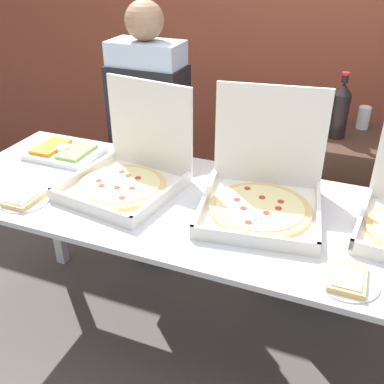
# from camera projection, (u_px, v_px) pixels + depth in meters

# --- Properties ---
(ground_plane) EXTENTS (16.00, 16.00, 0.00)m
(ground_plane) POSITION_uv_depth(u_px,v_px,m) (192.00, 349.00, 2.40)
(ground_plane) COLOR #514C47
(brick_wall_behind) EXTENTS (10.00, 0.06, 2.80)m
(brick_wall_behind) POSITION_uv_depth(u_px,v_px,m) (284.00, 23.00, 3.08)
(brick_wall_behind) COLOR brown
(brick_wall_behind) RESTS_ON ground_plane
(buffet_table) EXTENTS (2.28, 0.84, 0.92)m
(buffet_table) POSITION_uv_depth(u_px,v_px,m) (192.00, 223.00, 2.00)
(buffet_table) COLOR silver
(buffet_table) RESTS_ON ground_plane
(pizza_box_near_left) EXTENTS (0.52, 0.53, 0.45)m
(pizza_box_near_left) POSITION_uv_depth(u_px,v_px,m) (129.00, 171.00, 2.03)
(pizza_box_near_left) COLOR silver
(pizza_box_near_left) RESTS_ON buffet_table
(pizza_box_far_left) EXTENTS (0.54, 0.56, 0.48)m
(pizza_box_far_left) POSITION_uv_depth(u_px,v_px,m) (262.00, 190.00, 1.87)
(pizza_box_far_left) COLOR silver
(pizza_box_far_left) RESTS_ON buffet_table
(paper_plate_front_right) EXTENTS (0.20, 0.20, 0.03)m
(paper_plate_front_right) POSITION_uv_depth(u_px,v_px,m) (25.00, 199.00, 1.94)
(paper_plate_front_right) COLOR white
(paper_plate_front_right) RESTS_ON buffet_table
(paper_plate_front_center) EXTENTS (0.21, 0.21, 0.03)m
(paper_plate_front_center) POSITION_uv_depth(u_px,v_px,m) (347.00, 279.00, 1.49)
(paper_plate_front_center) COLOR white
(paper_plate_front_center) RESTS_ON buffet_table
(veggie_tray) EXTENTS (0.36, 0.26, 0.05)m
(veggie_tray) POSITION_uv_depth(u_px,v_px,m) (64.00, 152.00, 2.34)
(veggie_tray) COLOR white
(veggie_tray) RESTS_ON buffet_table
(sideboard_podium) EXTENTS (0.73, 0.52, 1.00)m
(sideboard_podium) POSITION_uv_depth(u_px,v_px,m) (323.00, 212.00, 2.66)
(sideboard_podium) COLOR #382319
(sideboard_podium) RESTS_ON ground_plane
(soda_bottle) EXTENTS (0.09, 0.09, 0.34)m
(soda_bottle) POSITION_uv_depth(u_px,v_px,m) (340.00, 110.00, 2.31)
(soda_bottle) COLOR black
(soda_bottle) RESTS_ON sideboard_podium
(soda_can_silver) EXTENTS (0.07, 0.07, 0.12)m
(soda_can_silver) POSITION_uv_depth(u_px,v_px,m) (364.00, 118.00, 2.46)
(soda_can_silver) COLOR silver
(soda_can_silver) RESTS_ON sideboard_podium
(soda_can_colored) EXTENTS (0.07, 0.07, 0.12)m
(soda_can_colored) POSITION_uv_depth(u_px,v_px,m) (334.00, 110.00, 2.56)
(soda_can_colored) COLOR gold
(soda_can_colored) RESTS_ON sideboard_podium
(person_server_vest) EXTENTS (0.42, 0.24, 1.64)m
(person_server_vest) POSITION_uv_depth(u_px,v_px,m) (150.00, 131.00, 2.64)
(person_server_vest) COLOR black
(person_server_vest) RESTS_ON ground_plane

